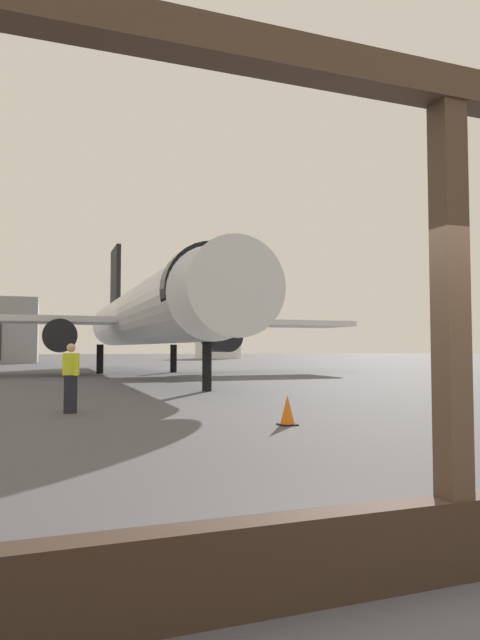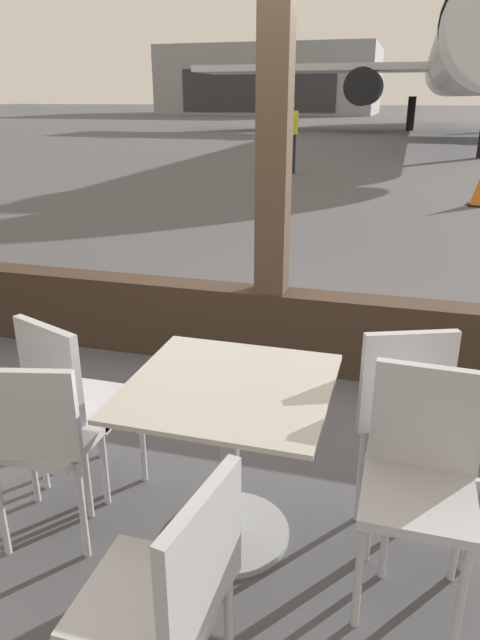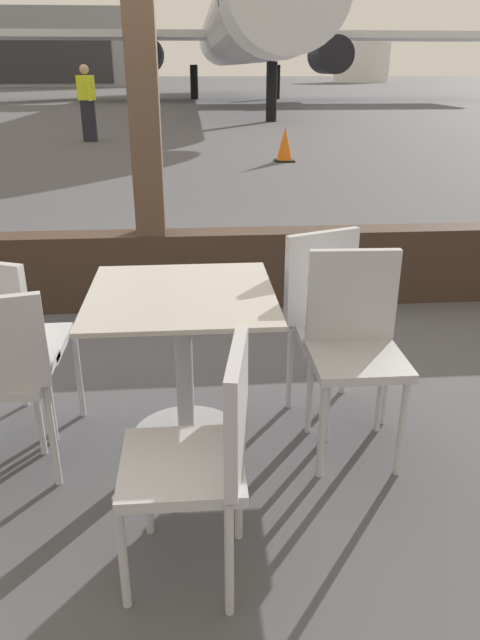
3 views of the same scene
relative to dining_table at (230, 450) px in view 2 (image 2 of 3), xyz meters
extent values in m
plane|color=#4C4C51|center=(-0.23, 41.77, -0.44)|extent=(220.00, 220.00, 0.00)
cube|color=#38281E|center=(-0.23, 1.77, -0.16)|extent=(8.74, 0.24, 0.56)
cube|color=#4C3828|center=(-0.23, 1.77, 1.28)|extent=(0.20, 0.20, 3.43)
cube|color=#ADA89E|center=(0.00, 0.00, 0.30)|extent=(0.80, 0.80, 0.02)
cylinder|color=#9EA0A5|center=(0.00, 0.00, -0.08)|extent=(0.08, 0.08, 0.73)
cylinder|color=#9EA0A5|center=(0.00, 0.00, -0.43)|extent=(0.52, 0.52, 0.03)
cube|color=#B2B2B7|center=(-0.75, -0.16, 0.03)|extent=(0.40, 0.40, 0.04)
cube|color=#B2B2B7|center=(-0.71, -0.34, 0.24)|extent=(0.40, 0.13, 0.38)
cylinder|color=#B2B2B7|center=(-0.96, -0.04, -0.21)|extent=(0.03, 0.03, 0.47)
cylinder|color=#B2B2B7|center=(-0.63, 0.05, -0.21)|extent=(0.03, 0.03, 0.47)
cylinder|color=#B2B2B7|center=(-0.88, -0.37, -0.21)|extent=(0.03, 0.03, 0.47)
cylinder|color=#B2B2B7|center=(-0.55, -0.29, -0.21)|extent=(0.03, 0.03, 0.47)
cube|color=#B2B2B7|center=(0.75, 0.16, 0.00)|extent=(0.40, 0.40, 0.04)
cube|color=#B2B2B7|center=(0.68, 0.33, 0.25)|extent=(0.39, 0.19, 0.45)
cylinder|color=#B2B2B7|center=(0.97, 0.07, -0.22)|extent=(0.03, 0.03, 0.44)
cylinder|color=#B2B2B7|center=(0.66, -0.06, -0.22)|extent=(0.03, 0.03, 0.44)
cylinder|color=#B2B2B7|center=(0.85, 0.38, -0.22)|extent=(0.03, 0.03, 0.44)
cylinder|color=#B2B2B7|center=(0.53, 0.25, -0.22)|extent=(0.03, 0.03, 0.44)
cube|color=#B2B2B7|center=(0.00, -0.80, 0.00)|extent=(0.40, 0.40, 0.04)
cube|color=#B2B2B7|center=(0.18, -0.83, 0.23)|extent=(0.11, 0.40, 0.40)
cylinder|color=#B2B2B7|center=(-0.14, -0.61, -0.22)|extent=(0.03, 0.03, 0.44)
cylinder|color=#B2B2B7|center=(0.20, -0.66, -0.22)|extent=(0.03, 0.03, 0.44)
cube|color=#B2B2B7|center=(-0.75, 0.16, 0.01)|extent=(0.40, 0.40, 0.04)
cube|color=#B2B2B7|center=(-0.82, -0.01, 0.25)|extent=(0.39, 0.19, 0.44)
cylinder|color=#B2B2B7|center=(-0.85, 0.38, -0.21)|extent=(0.03, 0.03, 0.46)
cylinder|color=#B2B2B7|center=(-0.53, 0.26, -0.21)|extent=(0.03, 0.03, 0.46)
cylinder|color=#B2B2B7|center=(-0.97, 0.07, -0.21)|extent=(0.03, 0.03, 0.46)
cylinder|color=#B2B2B7|center=(-0.66, -0.06, -0.21)|extent=(0.03, 0.03, 0.46)
cube|color=#B2B2B7|center=(0.75, -0.16, 0.04)|extent=(0.40, 0.40, 0.04)
cube|color=#B2B2B7|center=(0.76, 0.02, 0.27)|extent=(0.40, 0.06, 0.42)
cylinder|color=#B2B2B7|center=(0.91, -0.34, -0.20)|extent=(0.03, 0.03, 0.48)
cylinder|color=#B2B2B7|center=(0.57, -0.32, -0.20)|extent=(0.03, 0.03, 0.48)
cylinder|color=#B2B2B7|center=(0.93, 0.00, -0.20)|extent=(0.03, 0.03, 0.48)
cylinder|color=#B2B2B7|center=(0.59, 0.02, -0.20)|extent=(0.03, 0.03, 0.48)
cylinder|color=silver|center=(2.80, 33.03, 3.19)|extent=(3.54, 30.96, 3.54)
cube|color=silver|center=(-4.96, 33.62, 2.89)|extent=(13.76, 4.20, 0.36)
cylinder|color=black|center=(-2.17, 32.22, 1.89)|extent=(1.90, 3.20, 1.90)
cube|color=black|center=(2.80, 47.01, 7.36)|extent=(0.36, 4.40, 5.20)
cylinder|color=black|center=(0.40, 34.62, 0.49)|extent=(0.44, 0.44, 1.86)
cube|color=black|center=(-2.36, 12.92, 0.03)|extent=(0.32, 0.20, 0.95)
cube|color=yellow|center=(-2.36, 12.92, 0.78)|extent=(0.40, 0.22, 0.55)
sphere|color=tan|center=(-2.36, 12.92, 1.19)|extent=(0.22, 0.22, 0.22)
cylinder|color=yellow|center=(-2.47, 13.13, 0.76)|extent=(0.09, 0.09, 0.52)
cylinder|color=yellow|center=(-2.26, 12.70, 0.76)|extent=(0.09, 0.09, 0.52)
cube|color=black|center=(1.86, 9.15, -0.43)|extent=(0.36, 0.36, 0.03)
cube|color=gray|center=(-15.38, 68.25, 3.10)|extent=(23.48, 15.38, 7.09)
cube|color=#2D2D33|center=(-15.38, 60.51, 2.04)|extent=(16.44, 0.10, 4.25)
camera|label=1|loc=(-3.02, -1.45, 1.18)|focal=30.72mm
camera|label=2|loc=(0.60, -1.95, 1.37)|focal=32.40mm
camera|label=3|loc=(0.06, -2.40, 1.19)|focal=33.29mm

